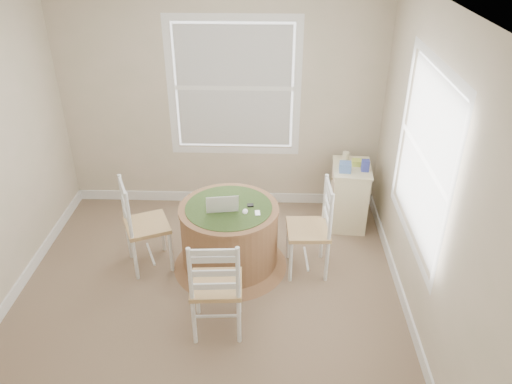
{
  "coord_description": "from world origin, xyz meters",
  "views": [
    {
      "loc": [
        0.57,
        -3.48,
        3.18
      ],
      "look_at": [
        0.43,
        0.45,
        0.91
      ],
      "focal_mm": 35.0,
      "sensor_mm": 36.0,
      "label": 1
    }
  ],
  "objects_px": {
    "chair_left": "(147,225)",
    "corner_chest": "(349,195)",
    "chair_right": "(308,229)",
    "chair_near": "(216,284)",
    "round_table": "(230,234)",
    "laptop": "(222,206)"
  },
  "relations": [
    {
      "from": "chair_left",
      "to": "corner_chest",
      "type": "xyz_separation_m",
      "value": [
        2.08,
        0.83,
        -0.11
      ]
    },
    {
      "from": "chair_right",
      "to": "corner_chest",
      "type": "distance_m",
      "value": 1.0
    },
    {
      "from": "chair_left",
      "to": "corner_chest",
      "type": "bearing_deg",
      "value": -92.17
    },
    {
      "from": "chair_near",
      "to": "round_table",
      "type": "bearing_deg",
      "value": -96.09
    },
    {
      "from": "round_table",
      "to": "laptop",
      "type": "relative_size",
      "value": 3.41
    },
    {
      "from": "chair_near",
      "to": "corner_chest",
      "type": "height_order",
      "value": "chair_near"
    },
    {
      "from": "round_table",
      "to": "laptop",
      "type": "bearing_deg",
      "value": -160.61
    },
    {
      "from": "corner_chest",
      "to": "chair_left",
      "type": "bearing_deg",
      "value": -154.05
    },
    {
      "from": "laptop",
      "to": "corner_chest",
      "type": "relative_size",
      "value": 0.46
    },
    {
      "from": "laptop",
      "to": "chair_left",
      "type": "bearing_deg",
      "value": -10.22
    },
    {
      "from": "round_table",
      "to": "laptop",
      "type": "height_order",
      "value": "laptop"
    },
    {
      "from": "chair_right",
      "to": "laptop",
      "type": "bearing_deg",
      "value": -93.49
    },
    {
      "from": "chair_left",
      "to": "chair_right",
      "type": "distance_m",
      "value": 1.57
    },
    {
      "from": "chair_near",
      "to": "laptop",
      "type": "xyz_separation_m",
      "value": [
        -0.02,
        0.84,
        0.24
      ]
    },
    {
      "from": "laptop",
      "to": "corner_chest",
      "type": "height_order",
      "value": "laptop"
    },
    {
      "from": "round_table",
      "to": "laptop",
      "type": "xyz_separation_m",
      "value": [
        -0.06,
        -0.03,
        0.34
      ]
    },
    {
      "from": "round_table",
      "to": "chair_right",
      "type": "relative_size",
      "value": 1.2
    },
    {
      "from": "chair_left",
      "to": "chair_near",
      "type": "relative_size",
      "value": 1.0
    },
    {
      "from": "round_table",
      "to": "laptop",
      "type": "distance_m",
      "value": 0.34
    },
    {
      "from": "round_table",
      "to": "chair_near",
      "type": "bearing_deg",
      "value": -98.38
    },
    {
      "from": "corner_chest",
      "to": "round_table",
      "type": "bearing_deg",
      "value": -143.16
    },
    {
      "from": "chair_left",
      "to": "round_table",
      "type": "bearing_deg",
      "value": -112.98
    }
  ]
}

